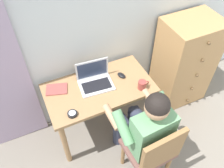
# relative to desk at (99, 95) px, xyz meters

# --- Properties ---
(wall_back) EXTENTS (4.80, 0.05, 2.50)m
(wall_back) POSITION_rel_desk_xyz_m (0.41, 0.37, 0.63)
(wall_back) COLOR silver
(wall_back) RESTS_ON ground_plane
(desk) EXTENTS (1.10, 0.60, 0.74)m
(desk) POSITION_rel_desk_xyz_m (0.00, 0.00, 0.00)
(desk) COLOR #9E754C
(desk) RESTS_ON ground_plane
(dresser) EXTENTS (0.63, 0.51, 1.16)m
(dresser) POSITION_rel_desk_xyz_m (1.15, 0.07, -0.04)
(dresser) COLOR tan
(dresser) RESTS_ON ground_plane
(chair) EXTENTS (0.44, 0.42, 0.90)m
(chair) POSITION_rel_desk_xyz_m (0.21, -0.75, -0.11)
(chair) COLOR brown
(chair) RESTS_ON ground_plane
(person_seated) EXTENTS (0.54, 0.60, 1.22)m
(person_seated) POSITION_rel_desk_xyz_m (0.20, -0.56, 0.07)
(person_seated) COLOR #33384C
(person_seated) RESTS_ON ground_plane
(laptop) EXTENTS (0.36, 0.28, 0.24)m
(laptop) POSITION_rel_desk_xyz_m (-0.01, 0.07, 0.17)
(laptop) COLOR silver
(laptop) RESTS_ON desk
(computer_mouse) EXTENTS (0.09, 0.11, 0.03)m
(computer_mouse) POSITION_rel_desk_xyz_m (0.28, 0.04, 0.14)
(computer_mouse) COLOR black
(computer_mouse) RESTS_ON desk
(desk_clock) EXTENTS (0.09, 0.09, 0.03)m
(desk_clock) POSITION_rel_desk_xyz_m (-0.35, -0.21, 0.13)
(desk_clock) COLOR black
(desk_clock) RESTS_ON desk
(notebook_pad) EXTENTS (0.25, 0.21, 0.01)m
(notebook_pad) POSITION_rel_desk_xyz_m (-0.40, 0.15, 0.13)
(notebook_pad) COLOR #994742
(notebook_pad) RESTS_ON desk
(coffee_mug) EXTENTS (0.12, 0.08, 0.09)m
(coffee_mug) POSITION_rel_desk_xyz_m (0.39, -0.19, 0.17)
(coffee_mug) COLOR #9E3D38
(coffee_mug) RESTS_ON desk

